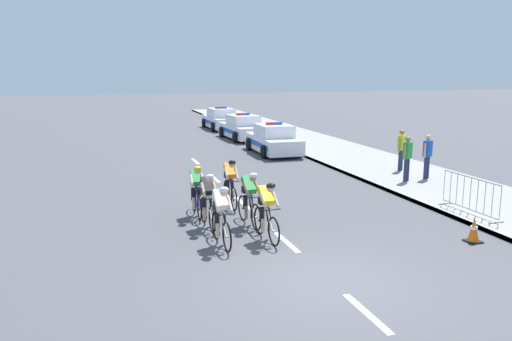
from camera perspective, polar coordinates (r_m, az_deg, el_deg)
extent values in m
plane|color=#4C4C51|center=(10.84, 8.19, -11.92)|extent=(160.00, 160.00, 0.00)
cube|color=gray|center=(26.16, 9.72, 1.79)|extent=(4.30, 60.00, 0.12)
cube|color=#9E9E99|center=(25.29, 5.53, 1.59)|extent=(0.16, 60.00, 0.13)
cube|color=white|center=(9.66, 12.08, -15.05)|extent=(0.14, 1.60, 0.01)
cube|color=white|center=(13.01, 3.37, -7.83)|extent=(0.14, 1.60, 0.01)
cube|color=white|center=(16.65, -1.50, -3.57)|extent=(0.14, 1.60, 0.01)
cube|color=white|center=(20.43, -4.57, -0.85)|extent=(0.14, 1.60, 0.01)
cube|color=white|center=(24.27, -6.67, 1.02)|extent=(0.14, 1.60, 0.01)
torus|color=black|center=(12.23, -3.21, -7.31)|extent=(0.07, 0.73, 0.72)
cylinder|color=#99999E|center=(12.23, -3.21, -7.31)|extent=(0.06, 0.06, 0.06)
torus|color=black|center=(13.15, -4.41, -6.00)|extent=(0.07, 0.73, 0.72)
cylinder|color=#99999E|center=(13.15, -4.41, -6.00)|extent=(0.06, 0.06, 0.06)
cylinder|color=white|center=(12.49, -3.81, -4.34)|extent=(0.05, 0.55, 0.04)
cylinder|color=white|center=(12.42, -3.57, -5.99)|extent=(0.05, 0.48, 0.63)
cylinder|color=white|center=(12.76, -4.03, -5.43)|extent=(0.04, 0.04, 0.65)
cylinder|color=black|center=(12.17, -3.37, -4.85)|extent=(0.42, 0.04, 0.03)
cube|color=black|center=(12.66, -4.05, -3.94)|extent=(0.11, 0.22, 0.05)
cube|color=white|center=(12.50, -3.91, -3.20)|extent=(0.30, 0.56, 0.45)
cube|color=black|center=(12.64, -4.04, -3.78)|extent=(0.29, 0.21, 0.18)
cylinder|color=black|center=(12.71, -3.57, -5.30)|extent=(0.12, 0.23, 0.40)
cylinder|color=beige|center=(12.72, -3.45, -6.54)|extent=(0.09, 0.16, 0.36)
cylinder|color=black|center=(12.67, -4.35, -5.37)|extent=(0.12, 0.17, 0.40)
cylinder|color=beige|center=(12.67, -4.24, -6.61)|extent=(0.09, 0.13, 0.36)
cylinder|color=beige|center=(12.35, -2.93, -3.60)|extent=(0.09, 0.40, 0.35)
cylinder|color=beige|center=(12.27, -4.37, -3.71)|extent=(0.09, 0.40, 0.35)
sphere|color=beige|center=(12.16, -3.55, -2.43)|extent=(0.19, 0.19, 0.19)
ellipsoid|color=white|center=(12.13, -3.54, -2.14)|extent=(0.24, 0.32, 0.24)
torus|color=black|center=(12.61, 1.97, -6.72)|extent=(0.08, 0.73, 0.72)
cylinder|color=#99999E|center=(12.61, 1.97, -6.72)|extent=(0.06, 0.06, 0.06)
torus|color=black|center=(13.50, 0.36, -5.50)|extent=(0.08, 0.73, 0.72)
cylinder|color=#99999E|center=(13.50, 0.36, -5.50)|extent=(0.06, 0.06, 0.06)
cylinder|color=white|center=(12.86, 1.23, -3.86)|extent=(0.06, 0.55, 0.04)
cylinder|color=white|center=(12.79, 1.51, -5.45)|extent=(0.06, 0.48, 0.63)
cylinder|color=white|center=(13.12, 0.90, -4.93)|extent=(0.04, 0.04, 0.65)
cylinder|color=black|center=(12.55, 1.82, -4.33)|extent=(0.42, 0.05, 0.03)
cube|color=black|center=(13.03, 0.91, -3.48)|extent=(0.11, 0.22, 0.05)
cube|color=yellow|center=(12.87, 1.11, -2.75)|extent=(0.31, 0.56, 0.44)
cube|color=black|center=(13.01, 0.92, -3.32)|extent=(0.29, 0.21, 0.18)
cylinder|color=black|center=(13.09, 1.36, -4.79)|extent=(0.12, 0.23, 0.40)
cylinder|color=tan|center=(13.09, 1.49, -5.99)|extent=(0.10, 0.16, 0.36)
cylinder|color=black|center=(13.03, 0.63, -4.87)|extent=(0.12, 0.17, 0.40)
cylinder|color=tan|center=(13.03, 0.75, -6.08)|extent=(0.10, 0.13, 0.36)
cylinder|color=tan|center=(12.75, 2.13, -3.12)|extent=(0.10, 0.40, 0.35)
cylinder|color=tan|center=(12.63, 0.79, -3.25)|extent=(0.10, 0.40, 0.35)
sphere|color=tan|center=(12.54, 1.61, -1.99)|extent=(0.19, 0.19, 0.19)
ellipsoid|color=black|center=(12.52, 1.63, -1.71)|extent=(0.25, 0.33, 0.24)
torus|color=black|center=(13.66, -4.81, -5.34)|extent=(0.06, 0.72, 0.72)
cylinder|color=#99999E|center=(13.66, -4.81, -5.34)|extent=(0.06, 0.06, 0.06)
torus|color=black|center=(14.60, -5.76, -4.28)|extent=(0.06, 0.72, 0.72)
cylinder|color=#99999E|center=(14.60, -5.76, -4.28)|extent=(0.06, 0.06, 0.06)
cylinder|color=white|center=(13.95, -5.29, -2.72)|extent=(0.05, 0.55, 0.04)
cylinder|color=white|center=(13.86, -5.10, -4.19)|extent=(0.05, 0.48, 0.63)
cylinder|color=white|center=(14.21, -5.46, -3.73)|extent=(0.04, 0.04, 0.65)
cylinder|color=black|center=(13.62, -4.95, -3.14)|extent=(0.42, 0.04, 0.03)
cube|color=black|center=(14.13, -5.49, -2.38)|extent=(0.10, 0.22, 0.05)
cube|color=black|center=(13.96, -5.38, -1.69)|extent=(0.29, 0.56, 0.45)
cube|color=black|center=(14.11, -5.48, -2.23)|extent=(0.28, 0.21, 0.18)
cylinder|color=black|center=(14.16, -5.05, -3.60)|extent=(0.12, 0.23, 0.40)
cylinder|color=tan|center=(14.16, -4.96, -4.72)|extent=(0.09, 0.16, 0.36)
cylinder|color=black|center=(14.12, -5.76, -3.66)|extent=(0.11, 0.17, 0.40)
cylinder|color=tan|center=(14.12, -5.67, -4.77)|extent=(0.09, 0.12, 0.36)
cylinder|color=tan|center=(13.81, -4.53, -2.04)|extent=(0.09, 0.40, 0.35)
cylinder|color=tan|center=(13.73, -5.82, -2.13)|extent=(0.09, 0.40, 0.35)
sphere|color=tan|center=(13.62, -5.11, -0.98)|extent=(0.19, 0.19, 0.19)
ellipsoid|color=white|center=(13.60, -5.10, -0.72)|extent=(0.24, 0.32, 0.24)
torus|color=black|center=(13.79, 0.01, -5.15)|extent=(0.10, 0.73, 0.72)
cylinder|color=#99999E|center=(13.79, 0.01, -5.15)|extent=(0.06, 0.06, 0.06)
torus|color=black|center=(14.68, -1.46, -4.14)|extent=(0.10, 0.73, 0.72)
cylinder|color=#99999E|center=(14.68, -1.46, -4.14)|extent=(0.06, 0.06, 0.06)
cylinder|color=silver|center=(14.05, -0.68, -2.57)|extent=(0.08, 0.55, 0.04)
cylinder|color=silver|center=(13.98, -0.41, -4.01)|extent=(0.08, 0.48, 0.63)
cylinder|color=silver|center=(14.31, -0.97, -3.57)|extent=(0.04, 0.04, 0.65)
cylinder|color=black|center=(13.74, -0.15, -2.97)|extent=(0.42, 0.06, 0.03)
cube|color=black|center=(14.22, -0.97, -2.23)|extent=(0.12, 0.23, 0.05)
cube|color=green|center=(14.07, -0.79, -1.55)|extent=(0.32, 0.56, 0.46)
cube|color=black|center=(14.21, -0.96, -2.08)|extent=(0.30, 0.22, 0.18)
cylinder|color=black|center=(14.28, -0.54, -3.44)|extent=(0.13, 0.23, 0.40)
cylinder|color=#9E7051|center=(14.27, -0.42, -4.54)|extent=(0.10, 0.16, 0.36)
cylinder|color=black|center=(14.21, -1.22, -3.51)|extent=(0.12, 0.18, 0.40)
cylinder|color=#9E7051|center=(14.21, -1.10, -4.61)|extent=(0.10, 0.13, 0.36)
cylinder|color=#9E7051|center=(13.94, 0.14, -1.88)|extent=(0.11, 0.41, 0.35)
cylinder|color=#9E7051|center=(13.83, -1.09, -1.99)|extent=(0.11, 0.41, 0.35)
sphere|color=#9E7051|center=(13.74, -0.34, -0.83)|extent=(0.19, 0.19, 0.19)
ellipsoid|color=white|center=(13.72, -0.33, -0.57)|extent=(0.25, 0.33, 0.24)
torus|color=black|center=(14.77, -6.24, -4.11)|extent=(0.07, 0.73, 0.72)
cylinder|color=#99999E|center=(14.77, -6.24, -4.11)|extent=(0.06, 0.06, 0.06)
torus|color=black|center=(15.72, -6.81, -3.18)|extent=(0.07, 0.73, 0.72)
cylinder|color=#99999E|center=(15.72, -6.81, -3.18)|extent=(0.06, 0.06, 0.06)
cylinder|color=#1E1E99|center=(15.07, -6.55, -1.70)|extent=(0.06, 0.55, 0.04)
cylinder|color=#1E1E99|center=(14.97, -6.42, -3.06)|extent=(0.06, 0.48, 0.63)
cylinder|color=#1E1E99|center=(15.33, -6.64, -2.65)|extent=(0.04, 0.04, 0.65)
cylinder|color=black|center=(14.73, -6.34, -2.07)|extent=(0.42, 0.04, 0.03)
cube|color=black|center=(15.25, -6.67, -1.40)|extent=(0.11, 0.22, 0.05)
cube|color=green|center=(15.09, -6.62, -0.75)|extent=(0.30, 0.56, 0.45)
cube|color=black|center=(15.23, -6.67, -1.26)|extent=(0.29, 0.21, 0.18)
cylinder|color=black|center=(15.28, -6.28, -2.54)|extent=(0.12, 0.23, 0.40)
cylinder|color=beige|center=(15.26, -6.21, -3.57)|extent=(0.10, 0.16, 0.36)
cylinder|color=black|center=(15.25, -6.95, -2.58)|extent=(0.12, 0.17, 0.40)
cylinder|color=beige|center=(15.24, -6.88, -3.61)|extent=(0.09, 0.13, 0.36)
cylinder|color=beige|center=(14.92, -5.88, -1.07)|extent=(0.09, 0.40, 0.35)
cylinder|color=beige|center=(14.87, -7.10, -1.14)|extent=(0.09, 0.40, 0.35)
sphere|color=beige|center=(14.75, -6.46, -0.07)|extent=(0.19, 0.19, 0.19)
ellipsoid|color=yellow|center=(14.73, -6.46, 0.17)|extent=(0.24, 0.32, 0.24)
torus|color=black|center=(15.69, -2.43, -3.14)|extent=(0.06, 0.72, 0.72)
cylinder|color=#99999E|center=(15.69, -2.43, -3.14)|extent=(0.06, 0.06, 0.06)
torus|color=black|center=(16.64, -3.26, -2.33)|extent=(0.06, 0.72, 0.72)
cylinder|color=#99999E|center=(16.64, -3.26, -2.33)|extent=(0.06, 0.06, 0.06)
cylinder|color=black|center=(16.00, -2.83, -0.89)|extent=(0.05, 0.55, 0.04)
cylinder|color=black|center=(15.90, -2.67, -2.16)|extent=(0.05, 0.48, 0.63)
cylinder|color=black|center=(16.25, -2.99, -1.80)|extent=(0.04, 0.04, 0.65)
cylinder|color=black|center=(15.67, -2.53, -1.22)|extent=(0.42, 0.03, 0.03)
cube|color=black|center=(16.18, -3.00, -0.61)|extent=(0.10, 0.22, 0.05)
cube|color=orange|center=(16.02, -2.91, 0.00)|extent=(0.29, 0.56, 0.45)
cube|color=black|center=(16.16, -3.00, -0.48)|extent=(0.28, 0.20, 0.18)
cylinder|color=black|center=(16.21, -2.63, -1.69)|extent=(0.11, 0.23, 0.40)
cylinder|color=tan|center=(16.19, -2.56, -2.66)|extent=(0.09, 0.16, 0.36)
cylinder|color=black|center=(16.17, -3.25, -1.73)|extent=(0.11, 0.17, 0.40)
cylinder|color=tan|center=(16.15, -3.18, -2.70)|extent=(0.09, 0.12, 0.36)
cylinder|color=tan|center=(15.86, -2.16, -0.29)|extent=(0.08, 0.40, 0.35)
cylinder|color=tan|center=(15.79, -3.29, -0.35)|extent=(0.08, 0.40, 0.35)
sphere|color=tan|center=(15.69, -2.66, 0.66)|extent=(0.19, 0.19, 0.19)
ellipsoid|color=black|center=(15.67, -2.65, 0.89)|extent=(0.24, 0.32, 0.24)
cube|color=white|center=(26.32, 1.91, 3.01)|extent=(1.85, 4.43, 0.72)
cube|color=white|center=(26.14, 1.99, 4.41)|extent=(1.60, 2.13, 0.60)
cube|color=#283342|center=(27.10, 1.32, 4.61)|extent=(1.44, 0.11, 0.51)
cube|color=#1947B2|center=(26.06, 0.06, 2.98)|extent=(0.09, 3.74, 0.24)
cube|color=#1947B2|center=(26.60, 3.72, 3.12)|extent=(0.09, 3.74, 0.24)
cube|color=red|center=(26.03, 1.53, 5.18)|extent=(0.40, 0.19, 0.11)
cube|color=blue|center=(26.17, 2.45, 5.21)|extent=(0.40, 0.19, 0.11)
cylinder|color=black|center=(27.38, -0.77, 2.91)|extent=(0.21, 0.64, 0.64)
cylinder|color=black|center=(27.91, 2.79, 3.05)|extent=(0.21, 0.64, 0.64)
cylinder|color=black|center=(24.79, 0.91, 2.05)|extent=(0.21, 0.64, 0.64)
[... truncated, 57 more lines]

